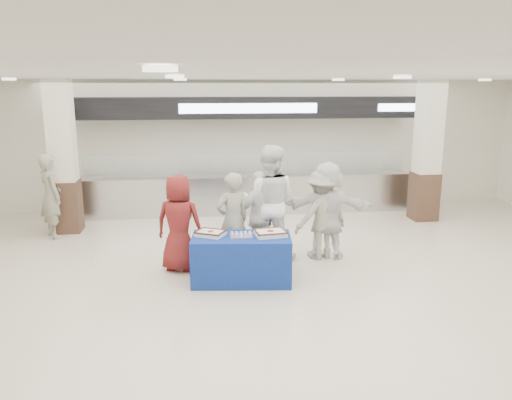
{
  "coord_description": "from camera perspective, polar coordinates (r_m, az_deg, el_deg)",
  "views": [
    {
      "loc": [
        -1.29,
        -6.55,
        3.06
      ],
      "look_at": [
        -0.27,
        1.6,
        1.17
      ],
      "focal_mm": 35.0,
      "sensor_mm": 36.0,
      "label": 1
    }
  ],
  "objects": [
    {
      "name": "ground",
      "position": [
        7.34,
        3.7,
        -11.71
      ],
      "size": [
        14.0,
        14.0,
        0.0
      ],
      "primitive_type": "plane",
      "color": "beige",
      "rests_on": "ground"
    },
    {
      "name": "serving_line",
      "position": [
        12.16,
        -0.97,
        3.95
      ],
      "size": [
        8.7,
        0.85,
        2.8
      ],
      "color": "silver",
      "rests_on": "ground"
    },
    {
      "name": "column_left",
      "position": [
        11.19,
        -21.16,
        4.21
      ],
      "size": [
        0.55,
        0.55,
        3.2
      ],
      "color": "#3D271B",
      "rests_on": "ground"
    },
    {
      "name": "column_right",
      "position": [
        12.08,
        18.96,
        4.96
      ],
      "size": [
        0.55,
        0.55,
        3.2
      ],
      "color": "#3D271B",
      "rests_on": "ground"
    },
    {
      "name": "display_table",
      "position": [
        7.97,
        -1.68,
        -6.74
      ],
      "size": [
        1.63,
        0.95,
        0.75
      ],
      "primitive_type": "cube",
      "rotation": [
        0.0,
        0.0,
        -0.11
      ],
      "color": "navy",
      "rests_on": "ground"
    },
    {
      "name": "sheet_cake_left",
      "position": [
        7.91,
        -5.22,
        -3.75
      ],
      "size": [
        0.52,
        0.48,
        0.09
      ],
      "color": "white",
      "rests_on": "display_table"
    },
    {
      "name": "sheet_cake_right",
      "position": [
        7.87,
        1.66,
        -3.75
      ],
      "size": [
        0.51,
        0.42,
        0.1
      ],
      "color": "white",
      "rests_on": "display_table"
    },
    {
      "name": "cupcake_tray",
      "position": [
        7.84,
        -1.69,
        -3.97
      ],
      "size": [
        0.36,
        0.27,
        0.06
      ],
      "color": "#BBBBC1",
      "rests_on": "display_table"
    },
    {
      "name": "civilian_maroon",
      "position": [
        8.42,
        -8.78,
        -2.62
      ],
      "size": [
        0.93,
        0.74,
        1.65
      ],
      "primitive_type": "imported",
      "rotation": [
        0.0,
        0.0,
        2.83
      ],
      "color": "maroon",
      "rests_on": "ground"
    },
    {
      "name": "soldier_a",
      "position": [
        8.44,
        -2.72,
        -2.39
      ],
      "size": [
        0.71,
        0.6,
        1.66
      ],
      "primitive_type": "imported",
      "rotation": [
        0.0,
        0.0,
        3.53
      ],
      "color": "gray",
      "rests_on": "ground"
    },
    {
      "name": "chef_tall",
      "position": [
        8.84,
        1.53,
        -0.32
      ],
      "size": [
        1.2,
        1.06,
        2.06
      ],
      "primitive_type": "imported",
      "rotation": [
        0.0,
        0.0,
        2.82
      ],
      "color": "white",
      "rests_on": "ground"
    },
    {
      "name": "chef_short",
      "position": [
        8.76,
        0.55,
        -1.91
      ],
      "size": [
        1.03,
        0.7,
        1.63
      ],
      "primitive_type": "imported",
      "rotation": [
        0.0,
        0.0,
        3.5
      ],
      "color": "white",
      "rests_on": "ground"
    },
    {
      "name": "soldier_b",
      "position": [
        8.99,
        7.49,
        -1.69
      ],
      "size": [
        1.18,
        0.92,
        1.61
      ],
      "primitive_type": "imported",
      "rotation": [
        0.0,
        0.0,
        3.49
      ],
      "color": "gray",
      "rests_on": "ground"
    },
    {
      "name": "civilian_white",
      "position": [
        9.0,
        8.11,
        -1.15
      ],
      "size": [
        1.72,
        0.84,
        1.77
      ],
      "primitive_type": "imported",
      "rotation": [
        0.0,
        0.0,
        2.95
      ],
      "color": "white",
      "rests_on": "ground"
    },
    {
      "name": "soldier_bg",
      "position": [
        10.96,
        -22.41,
        0.42
      ],
      "size": [
        0.71,
        0.76,
        1.74
      ],
      "primitive_type": "imported",
      "rotation": [
        0.0,
        0.0,
        2.19
      ],
      "color": "gray",
      "rests_on": "ground"
    }
  ]
}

